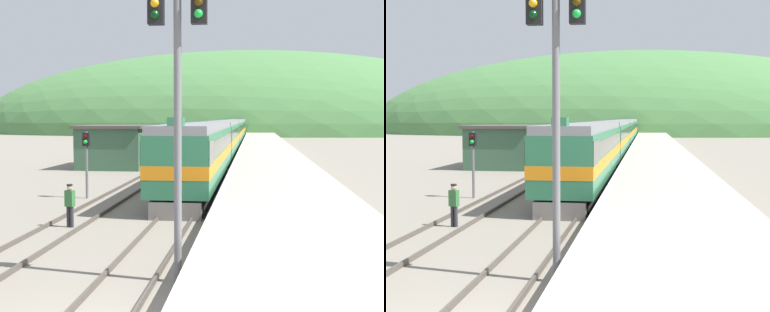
{
  "view_description": "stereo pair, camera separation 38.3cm",
  "coord_description": "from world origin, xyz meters",
  "views": [
    {
      "loc": [
        3.24,
        -9.46,
        4.3
      ],
      "look_at": [
        0.11,
        17.56,
        2.33
      ],
      "focal_mm": 50.0,
      "sensor_mm": 36.0,
      "label": 1
    },
    {
      "loc": [
        3.62,
        -9.41,
        4.3
      ],
      "look_at": [
        0.11,
        17.56,
        2.33
      ],
      "focal_mm": 50.0,
      "sensor_mm": 36.0,
      "label": 2
    }
  ],
  "objects": [
    {
      "name": "track_main",
      "position": [
        0.0,
        70.0,
        0.08
      ],
      "size": [
        1.52,
        180.0,
        0.16
      ],
      "color": "#4C443D",
      "rests_on": "ground"
    },
    {
      "name": "track_siding",
      "position": [
        -4.07,
        70.0,
        0.08
      ],
      "size": [
        1.52,
        180.0,
        0.16
      ],
      "color": "#4C443D",
      "rests_on": "ground"
    },
    {
      "name": "platform",
      "position": [
        4.63,
        50.0,
        0.52
      ],
      "size": [
        5.83,
        140.0,
        1.04
      ],
      "color": "#B2A893",
      "rests_on": "ground"
    },
    {
      "name": "distant_hills",
      "position": [
        0.0,
        139.48,
        0.0
      ],
      "size": [
        153.18,
        68.93,
        44.82
      ],
      "color": "#477A42",
      "rests_on": "ground"
    },
    {
      "name": "station_shed",
      "position": [
        -8.5,
        35.41,
        1.83
      ],
      "size": [
        5.81,
        7.45,
        3.62
      ],
      "color": "#385B42",
      "rests_on": "ground"
    },
    {
      "name": "express_train_lead_car",
      "position": [
        0.0,
        22.67,
        2.15
      ],
      "size": [
        2.89,
        21.4,
        4.3
      ],
      "color": "black",
      "rests_on": "ground"
    },
    {
      "name": "carriage_second",
      "position": [
        0.0,
        45.88,
        2.14
      ],
      "size": [
        2.88,
        22.78,
        3.94
      ],
      "color": "black",
      "rests_on": "ground"
    },
    {
      "name": "carriage_third",
      "position": [
        0.0,
        69.54,
        2.14
      ],
      "size": [
        2.88,
        22.78,
        3.94
      ],
      "color": "black",
      "rests_on": "ground"
    },
    {
      "name": "carriage_fourth",
      "position": [
        0.0,
        93.2,
        2.14
      ],
      "size": [
        2.88,
        22.78,
        3.94
      ],
      "color": "black",
      "rests_on": "ground"
    },
    {
      "name": "siding_train",
      "position": [
        -4.07,
        53.34,
        1.88
      ],
      "size": [
        2.9,
        29.97,
        3.64
      ],
      "color": "black",
      "rests_on": "ground"
    },
    {
      "name": "signal_mast_main",
      "position": [
        1.3,
        4.07,
        5.69
      ],
      "size": [
        2.2,
        0.42,
        8.66
      ],
      "color": "slate",
      "rests_on": "ground"
    },
    {
      "name": "signal_post_siding",
      "position": [
        -5.55,
        17.86,
        2.56
      ],
      "size": [
        0.36,
        0.42,
        3.55
      ],
      "color": "slate",
      "rests_on": "ground"
    },
    {
      "name": "track_worker",
      "position": [
        -3.89,
        10.54,
        0.96
      ],
      "size": [
        0.41,
        0.32,
        1.7
      ],
      "color": "#2D2D33",
      "rests_on": "ground"
    }
  ]
}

